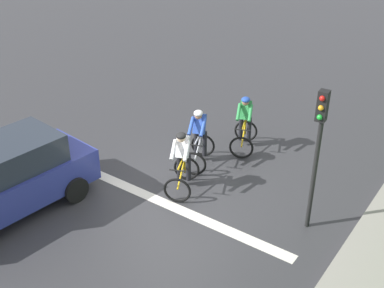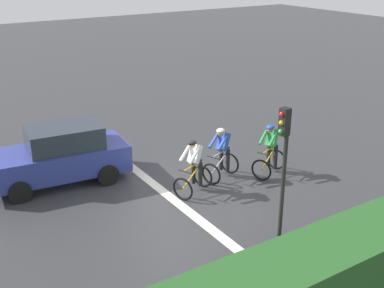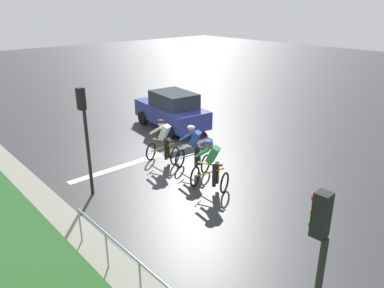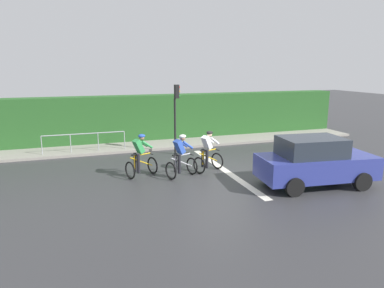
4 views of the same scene
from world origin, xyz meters
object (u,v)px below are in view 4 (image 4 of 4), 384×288
(cyclist_lead, at_px, (140,157))
(cyclist_mid, at_px, (208,152))
(traffic_light_near_crossing, at_px, (176,108))
(cyclist_second, at_px, (181,157))
(pedestrian_railing_kerbside, at_px, (84,138))
(car_navy, at_px, (315,162))

(cyclist_lead, relative_size, cyclist_mid, 1.00)
(cyclist_lead, bearing_deg, traffic_light_near_crossing, -37.65)
(cyclist_second, relative_size, traffic_light_near_crossing, 0.50)
(pedestrian_railing_kerbside, bearing_deg, traffic_light_near_crossing, -108.79)
(cyclist_mid, bearing_deg, traffic_light_near_crossing, 7.39)
(cyclist_lead, distance_m, car_navy, 6.41)
(car_navy, xyz_separation_m, pedestrian_railing_kerbside, (7.38, 7.62, -0.07))
(cyclist_lead, distance_m, pedestrian_railing_kerbside, 4.81)
(cyclist_lead, relative_size, traffic_light_near_crossing, 0.50)
(pedestrian_railing_kerbside, bearing_deg, cyclist_second, -145.70)
(cyclist_mid, height_order, pedestrian_railing_kerbside, cyclist_mid)
(cyclist_lead, xyz_separation_m, car_navy, (-2.98, -5.68, 0.08))
(cyclist_second, relative_size, pedestrian_railing_kerbside, 0.43)
(traffic_light_near_crossing, bearing_deg, car_navy, -150.25)
(pedestrian_railing_kerbside, bearing_deg, cyclist_lead, -156.23)
(pedestrian_railing_kerbside, bearing_deg, cyclist_mid, -134.76)
(cyclist_second, xyz_separation_m, pedestrian_railing_kerbside, (4.96, 3.38, 0.00))
(car_navy, distance_m, traffic_light_near_crossing, 6.97)
(cyclist_mid, bearing_deg, cyclist_second, 106.41)
(cyclist_second, xyz_separation_m, traffic_light_near_crossing, (3.53, -0.84, 1.43))
(cyclist_lead, bearing_deg, cyclist_second, -111.26)
(cyclist_lead, height_order, car_navy, car_navy)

